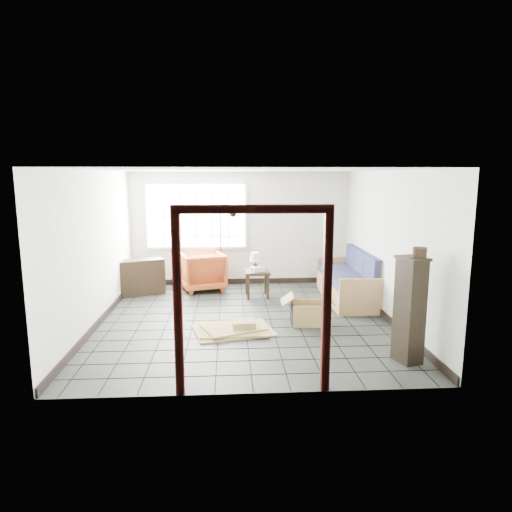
{
  "coord_description": "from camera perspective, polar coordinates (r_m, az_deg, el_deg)",
  "views": [
    {
      "loc": [
        -0.27,
        -7.71,
        2.52
      ],
      "look_at": [
        0.22,
        0.3,
        1.09
      ],
      "focal_mm": 32.0,
      "sensor_mm": 36.0,
      "label": 1
    }
  ],
  "objects": [
    {
      "name": "projector",
      "position": [
        9.43,
        0.16,
        -1.63
      ],
      "size": [
        0.32,
        0.29,
        0.09
      ],
      "rotation": [
        0.0,
        0.0,
        0.41
      ],
      "color": "silver",
      "rests_on": "side_table"
    },
    {
      "name": "open_box",
      "position": [
        7.92,
        6.47,
        -7.09
      ],
      "size": [
        0.93,
        0.49,
        0.52
      ],
      "rotation": [
        0.0,
        0.0,
        -0.05
      ],
      "color": "olive",
      "rests_on": "ground"
    },
    {
      "name": "table_lamp",
      "position": [
        9.48,
        -0.08,
        -0.23
      ],
      "size": [
        0.28,
        0.28,
        0.38
      ],
      "rotation": [
        0.0,
        0.0,
        -0.15
      ],
      "color": "black",
      "rests_on": "side_table"
    },
    {
      "name": "pot",
      "position": [
        6.32,
        19.78,
        0.42
      ],
      "size": [
        0.21,
        0.21,
        0.13
      ],
      "rotation": [
        0.0,
        0.0,
        -0.17
      ],
      "color": "black",
      "rests_on": "tall_shelf"
    },
    {
      "name": "doorway_trim",
      "position": [
        5.14,
        -0.38,
        -2.69
      ],
      "size": [
        1.8,
        0.08,
        2.2
      ],
      "color": "#39100D",
      "rests_on": "ground"
    },
    {
      "name": "ground",
      "position": [
        8.11,
        -1.41,
        -7.98
      ],
      "size": [
        5.5,
        5.5,
        0.0
      ],
      "primitive_type": "plane",
      "color": "black",
      "rests_on": "ground"
    },
    {
      "name": "armchair",
      "position": [
        10.14,
        -6.7,
        -1.67
      ],
      "size": [
        1.1,
        1.06,
        0.92
      ],
      "primitive_type": "imported",
      "rotation": [
        0.0,
        0.0,
        3.43
      ],
      "color": "maroon",
      "rests_on": "ground"
    },
    {
      "name": "console_shelf",
      "position": [
        10.02,
        -14.21,
        -2.56
      ],
      "size": [
        1.04,
        0.73,
        0.75
      ],
      "rotation": [
        0.0,
        0.0,
        0.41
      ],
      "color": "black",
      "rests_on": "ground"
    },
    {
      "name": "futon_sofa",
      "position": [
        9.53,
        11.79,
        -3.19
      ],
      "size": [
        0.88,
        2.27,
        1.0
      ],
      "rotation": [
        0.0,
        0.0,
        -0.01
      ],
      "color": "olive",
      "rests_on": "ground"
    },
    {
      "name": "cardboard_pile",
      "position": [
        7.54,
        -2.65,
        -9.05
      ],
      "size": [
        1.41,
        1.14,
        0.18
      ],
      "rotation": [
        0.0,
        0.0,
        0.18
      ],
      "color": "olive",
      "rests_on": "ground"
    },
    {
      "name": "window_panel",
      "position": [
        10.48,
        -7.48,
        4.99
      ],
      "size": [
        2.32,
        0.08,
        1.52
      ],
      "color": "silver",
      "rests_on": "ground"
    },
    {
      "name": "room_shell",
      "position": [
        7.79,
        -1.47,
        3.91
      ],
      "size": [
        5.02,
        5.52,
        2.61
      ],
      "color": "#B0B4AD",
      "rests_on": "ground"
    },
    {
      "name": "floor_lamp",
      "position": [
        10.21,
        -3.69,
        1.36
      ],
      "size": [
        0.54,
        0.34,
        1.82
      ],
      "rotation": [
        0.0,
        0.0,
        0.25
      ],
      "color": "black",
      "rests_on": "ground"
    },
    {
      "name": "side_table",
      "position": [
        9.49,
        0.14,
        -2.44
      ],
      "size": [
        0.52,
        0.52,
        0.56
      ],
      "rotation": [
        0.0,
        0.0,
        0.04
      ],
      "color": "black",
      "rests_on": "ground"
    },
    {
      "name": "tall_shelf",
      "position": [
        6.5,
        18.65,
        -6.32
      ],
      "size": [
        0.41,
        0.47,
        1.45
      ],
      "rotation": [
        0.0,
        0.0,
        0.3
      ],
      "color": "black",
      "rests_on": "ground"
    }
  ]
}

